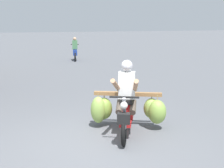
# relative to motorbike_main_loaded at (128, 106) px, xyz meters

# --- Properties ---
(ground_plane) EXTENTS (120.00, 120.00, 0.00)m
(ground_plane) POSITION_rel_motorbike_main_loaded_xyz_m (-0.89, -0.63, -0.55)
(ground_plane) COLOR #56595E
(motorbike_main_loaded) EXTENTS (1.69, 1.71, 1.58)m
(motorbike_main_loaded) POSITION_rel_motorbike_main_loaded_xyz_m (0.00, 0.00, 0.00)
(motorbike_main_loaded) COLOR black
(motorbike_main_loaded) RESTS_ON ground
(motorbike_distant_ahead_left) EXTENTS (0.55, 1.61, 1.40)m
(motorbike_distant_ahead_left) POSITION_rel_motorbike_main_loaded_xyz_m (1.20, 12.45, 0.02)
(motorbike_distant_ahead_left) COLOR black
(motorbike_distant_ahead_left) RESTS_ON ground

